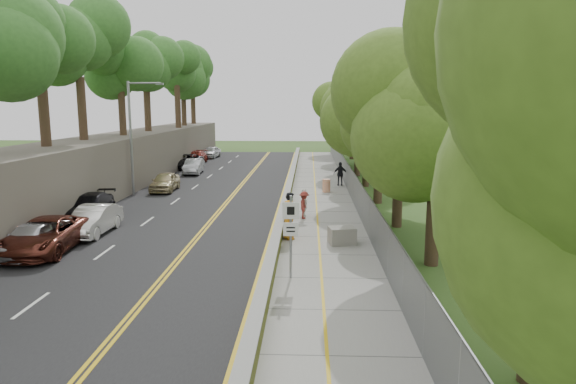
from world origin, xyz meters
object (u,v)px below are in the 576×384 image
(signpost, at_px, (291,228))
(car_1, at_px, (93,220))
(streetlight, at_px, (134,130))
(construction_barrel, at_px, (326,186))
(concrete_block, at_px, (342,236))
(painter_0, at_px, (289,220))
(car_0, at_px, (33,238))
(car_2, at_px, (45,235))
(person_far, at_px, (340,174))

(signpost, xyz_separation_m, car_1, (-10.05, 6.14, -1.22))
(streetlight, relative_size, construction_barrel, 8.36)
(concrete_block, height_order, painter_0, painter_0)
(car_0, distance_m, painter_0, 11.27)
(streetlight, xyz_separation_m, car_2, (0.68, -14.01, -3.86))
(concrete_block, relative_size, car_0, 0.28)
(signpost, relative_size, car_0, 0.73)
(streetlight, distance_m, car_2, 14.55)
(car_1, relative_size, car_2, 0.81)
(streetlight, height_order, construction_barrel, streetlight)
(car_1, bearing_deg, streetlight, 98.52)
(concrete_block, distance_m, car_1, 12.33)
(streetlight, relative_size, painter_0, 4.25)
(construction_barrel, height_order, painter_0, painter_0)
(streetlight, xyz_separation_m, person_far, (14.66, 5.02, -3.65))
(signpost, height_order, painter_0, signpost)
(streetlight, bearing_deg, car_1, -82.34)
(signpost, distance_m, car_2, 11.30)
(car_0, bearing_deg, streetlight, 97.15)
(concrete_block, height_order, car_2, car_2)
(concrete_block, relative_size, car_2, 0.22)
(car_1, bearing_deg, painter_0, -2.51)
(car_2, bearing_deg, streetlight, 89.74)
(painter_0, height_order, person_far, painter_0)
(streetlight, bearing_deg, concrete_block, -41.75)
(streetlight, relative_size, person_far, 4.28)
(streetlight, bearing_deg, car_0, -88.67)
(streetlight, height_order, car_2, streetlight)
(concrete_block, bearing_deg, car_2, -172.24)
(car_1, xyz_separation_m, car_2, (-0.78, -3.14, 0.03))
(car_0, distance_m, person_far, 24.13)
(streetlight, relative_size, car_0, 1.88)
(car_0, xyz_separation_m, person_far, (14.33, 19.41, 0.22))
(construction_barrel, bearing_deg, car_1, -132.99)
(construction_barrel, height_order, car_0, car_0)
(signpost, relative_size, concrete_block, 2.64)
(car_2, height_order, person_far, person_far)
(signpost, xyz_separation_m, car_0, (-11.18, 2.62, -1.20))
(construction_barrel, bearing_deg, concrete_block, -89.00)
(person_far, bearing_deg, car_2, 54.64)
(concrete_block, height_order, car_1, car_1)
(person_far, bearing_deg, construction_barrel, 69.27)
(car_0, bearing_deg, person_far, 59.38)
(concrete_block, relative_size, person_far, 0.63)
(car_2, bearing_deg, construction_barrel, 48.36)
(signpost, distance_m, car_0, 11.54)
(construction_barrel, xyz_separation_m, car_2, (-12.78, -16.01, 0.25))
(streetlight, height_order, signpost, streetlight)
(car_2, bearing_deg, painter_0, 10.66)
(painter_0, bearing_deg, concrete_block, -123.09)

